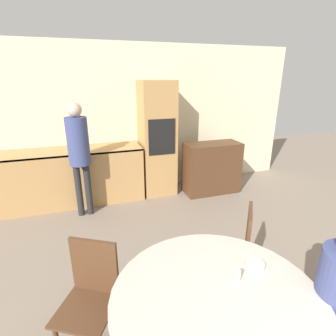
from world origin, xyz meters
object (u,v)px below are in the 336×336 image
(chair_far_right, at_px, (237,245))
(sideboard, at_px, (212,168))
(person_standing, at_px, (79,148))
(chair_far_left, at_px, (91,292))
(dining_table, at_px, (215,322))
(bowl_near, at_px, (256,265))
(oven_unit, at_px, (157,139))

(chair_far_right, bearing_deg, sideboard, -166.23)
(chair_far_right, xyz_separation_m, person_standing, (-1.39, 2.04, 0.58))
(chair_far_left, bearing_deg, dining_table, -5.62)
(sideboard, xyz_separation_m, person_standing, (-2.26, -0.16, 0.61))
(chair_far_right, bearing_deg, chair_far_left, -48.05)
(person_standing, distance_m, bowl_near, 2.87)
(oven_unit, height_order, chair_far_right, oven_unit)
(oven_unit, xyz_separation_m, chair_far_right, (0.07, -2.54, -0.50))
(chair_far_right, bearing_deg, oven_unit, -143.15)
(sideboard, bearing_deg, oven_unit, 160.07)
(dining_table, xyz_separation_m, chair_far_left, (-0.76, 0.55, -0.02))
(dining_table, height_order, person_standing, person_standing)
(dining_table, xyz_separation_m, bowl_near, (0.38, 0.14, 0.25))
(sideboard, bearing_deg, dining_table, -116.97)
(oven_unit, height_order, bowl_near, oven_unit)
(chair_far_right, relative_size, person_standing, 0.52)
(bowl_near, bearing_deg, person_standing, 113.91)
(chair_far_left, bearing_deg, person_standing, 120.37)
(chair_far_right, bearing_deg, person_standing, -110.43)
(oven_unit, bearing_deg, chair_far_right, -88.39)
(chair_far_left, bearing_deg, bowl_near, 10.35)
(chair_far_right, xyz_separation_m, bowl_near, (-0.23, -0.57, 0.27))
(oven_unit, xyz_separation_m, chair_far_left, (-1.31, -2.70, -0.50))
(person_standing, bearing_deg, chair_far_left, -89.72)
(sideboard, xyz_separation_m, chair_far_left, (-2.25, -2.36, 0.03))
(dining_table, bearing_deg, oven_unit, 80.48)
(chair_far_right, height_order, bowl_near, chair_far_right)
(oven_unit, xyz_separation_m, person_standing, (-1.32, -0.50, 0.08))
(sideboard, relative_size, person_standing, 0.58)
(dining_table, xyz_separation_m, chair_far_right, (0.62, 0.71, -0.02))
(chair_far_left, bearing_deg, oven_unit, 94.21)
(dining_table, distance_m, bowl_near, 0.48)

